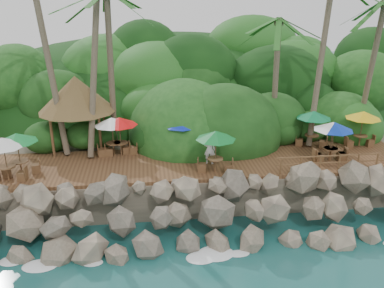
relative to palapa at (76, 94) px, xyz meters
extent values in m
plane|color=#19514F|center=(6.75, -9.18, -5.79)|extent=(140.00, 140.00, 0.00)
cube|color=gray|center=(6.75, 6.82, -4.74)|extent=(32.00, 25.20, 2.10)
ellipsoid|color=#143811|center=(6.75, 14.32, -5.79)|extent=(44.80, 28.00, 15.40)
cube|color=brown|center=(6.75, -3.18, -3.59)|extent=(26.00, 5.00, 0.20)
ellipsoid|color=white|center=(-2.25, -8.88, -5.76)|extent=(1.20, 0.80, 0.06)
ellipsoid|color=white|center=(0.75, -8.88, -5.76)|extent=(1.20, 0.80, 0.06)
ellipsoid|color=white|center=(3.75, -8.88, -5.76)|extent=(1.20, 0.80, 0.06)
ellipsoid|color=white|center=(6.75, -8.88, -5.76)|extent=(1.20, 0.80, 0.06)
ellipsoid|color=white|center=(9.75, -8.88, -5.76)|extent=(1.20, 0.80, 0.06)
ellipsoid|color=white|center=(12.75, -8.88, -5.76)|extent=(1.20, 0.80, 0.06)
cylinder|color=brown|center=(-1.29, -0.60, 2.58)|extent=(1.78, 1.90, 12.04)
cylinder|color=brown|center=(1.53, -0.90, 3.61)|extent=(1.94, 2.69, 14.03)
cylinder|color=brown|center=(2.21, -0.21, 1.18)|extent=(0.59, 1.08, 9.35)
cylinder|color=brown|center=(12.52, -0.04, 0.41)|extent=(0.64, 0.61, 7.81)
ellipsoid|color=#23601E|center=(12.52, -0.04, 4.31)|extent=(6.00, 6.00, 2.40)
cylinder|color=brown|center=(15.05, -0.82, 1.63)|extent=(1.62, 2.07, 10.13)
cylinder|color=brown|center=(18.66, -0.41, 0.97)|extent=(0.66, 1.77, 8.87)
cylinder|color=brown|center=(-1.40, -1.40, -2.29)|extent=(0.16, 0.16, 2.40)
cylinder|color=brown|center=(1.40, -1.40, -2.29)|extent=(0.16, 0.16, 2.40)
cylinder|color=brown|center=(-1.40, 1.40, -2.29)|extent=(0.16, 0.16, 2.40)
cylinder|color=brown|center=(1.40, 1.40, -2.29)|extent=(0.16, 0.16, 2.40)
cone|color=brown|center=(0.00, 0.00, 0.01)|extent=(4.74, 4.74, 2.20)
cylinder|color=brown|center=(17.67, -2.03, -3.10)|extent=(0.08, 0.08, 0.77)
cylinder|color=brown|center=(17.67, -2.03, -2.71)|extent=(0.88, 0.88, 0.05)
cylinder|color=brown|center=(17.67, -2.03, -2.34)|extent=(0.05, 0.05, 2.30)
cone|color=gold|center=(17.67, -2.03, -1.35)|extent=(2.19, 2.19, 0.47)
cube|color=brown|center=(16.94, -2.08, -3.25)|extent=(0.47, 0.47, 0.48)
cube|color=brown|center=(18.40, -1.97, -3.25)|extent=(0.47, 0.47, 0.48)
cylinder|color=brown|center=(14.77, -4.00, -3.10)|extent=(0.08, 0.08, 0.77)
cylinder|color=brown|center=(14.77, -4.00, -2.71)|extent=(0.88, 0.88, 0.05)
cylinder|color=brown|center=(14.77, -4.00, -2.34)|extent=(0.05, 0.05, 2.30)
cone|color=white|center=(14.77, -4.00, -1.35)|extent=(2.19, 2.19, 0.47)
cube|color=brown|center=(14.04, -3.98, -3.25)|extent=(0.45, 0.45, 0.48)
cube|color=brown|center=(15.50, -4.02, -3.25)|extent=(0.45, 0.45, 0.48)
cylinder|color=brown|center=(14.84, -4.03, -3.10)|extent=(0.08, 0.08, 0.77)
cylinder|color=brown|center=(14.84, -4.03, -2.71)|extent=(0.88, 0.88, 0.05)
cylinder|color=brown|center=(14.84, -4.03, -2.34)|extent=(0.05, 0.05, 2.30)
cone|color=#0C30A8|center=(14.84, -4.03, -1.35)|extent=(2.19, 2.19, 0.47)
cube|color=brown|center=(14.11, -4.06, -3.25)|extent=(0.45, 0.45, 0.48)
cube|color=brown|center=(15.57, -4.01, -3.25)|extent=(0.45, 0.45, 0.48)
cylinder|color=brown|center=(2.60, -1.58, -3.10)|extent=(0.08, 0.08, 0.77)
cylinder|color=brown|center=(2.60, -1.58, -2.71)|extent=(0.88, 0.88, 0.05)
cylinder|color=brown|center=(2.60, -1.58, -2.34)|extent=(0.05, 0.05, 2.30)
cone|color=red|center=(2.60, -1.58, -1.35)|extent=(2.19, 2.19, 0.47)
cube|color=brown|center=(1.88, -1.67, -3.25)|extent=(0.49, 0.49, 0.48)
cube|color=brown|center=(3.33, -1.50, -3.25)|extent=(0.49, 0.49, 0.48)
cylinder|color=brown|center=(2.17, -1.58, -3.10)|extent=(0.08, 0.08, 0.77)
cylinder|color=brown|center=(2.17, -1.58, -2.71)|extent=(0.88, 0.88, 0.05)
cylinder|color=brown|center=(2.17, -1.58, -2.34)|extent=(0.05, 0.05, 2.30)
cone|color=white|center=(2.17, -1.58, -1.35)|extent=(2.19, 2.19, 0.47)
cube|color=brown|center=(1.45, -1.73, -3.25)|extent=(0.52, 0.52, 0.48)
cube|color=brown|center=(2.88, -1.44, -3.25)|extent=(0.52, 0.52, 0.48)
cylinder|color=brown|center=(14.63, -1.60, -3.10)|extent=(0.08, 0.08, 0.77)
cylinder|color=brown|center=(14.63, -1.60, -2.71)|extent=(0.88, 0.88, 0.05)
cylinder|color=brown|center=(14.63, -1.60, -2.34)|extent=(0.05, 0.05, 2.30)
cone|color=#0C703D|center=(14.63, -1.60, -1.35)|extent=(2.19, 2.19, 0.47)
cube|color=brown|center=(13.96, -1.31, -3.25)|extent=(0.58, 0.58, 0.48)
cube|color=brown|center=(15.30, -1.90, -3.25)|extent=(0.58, 0.58, 0.48)
cylinder|color=brown|center=(7.85, -4.78, -3.10)|extent=(0.08, 0.08, 0.77)
cylinder|color=brown|center=(7.85, -4.78, -2.71)|extent=(0.88, 0.88, 0.05)
cylinder|color=brown|center=(7.85, -4.78, -2.34)|extent=(0.05, 0.05, 2.30)
cone|color=#0B6B27|center=(7.85, -4.78, -1.35)|extent=(2.19, 2.19, 0.47)
cube|color=brown|center=(7.12, -4.66, -3.25)|extent=(0.50, 0.50, 0.48)
cube|color=brown|center=(8.57, -4.90, -3.25)|extent=(0.50, 0.50, 0.48)
cylinder|color=brown|center=(-3.11, -4.59, -3.10)|extent=(0.08, 0.08, 0.77)
cylinder|color=brown|center=(-3.11, -4.59, -2.71)|extent=(0.88, 0.88, 0.05)
cylinder|color=brown|center=(-3.11, -4.59, -2.34)|extent=(0.05, 0.05, 2.30)
cone|color=silver|center=(-3.11, -4.59, -1.35)|extent=(2.19, 2.19, 0.47)
cube|color=brown|center=(-2.38, -4.67, -3.25)|extent=(0.48, 0.48, 0.48)
cylinder|color=brown|center=(-2.62, -3.93, -3.10)|extent=(0.08, 0.08, 0.77)
cylinder|color=brown|center=(-2.62, -3.93, -2.71)|extent=(0.88, 0.88, 0.05)
cylinder|color=brown|center=(-2.62, -3.93, -2.34)|extent=(0.05, 0.05, 2.30)
cone|color=#0C732B|center=(-2.62, -3.93, -1.35)|extent=(2.19, 2.19, 0.47)
cube|color=brown|center=(-3.32, -4.15, -3.25)|extent=(0.55, 0.55, 0.48)
cube|color=brown|center=(-1.93, -3.71, -3.25)|extent=(0.55, 0.55, 0.48)
cylinder|color=brown|center=(6.25, -2.16, -3.10)|extent=(0.08, 0.08, 0.77)
cylinder|color=brown|center=(6.25, -2.16, -2.71)|extent=(0.88, 0.88, 0.05)
cylinder|color=brown|center=(6.25, -2.16, -2.34)|extent=(0.05, 0.05, 2.30)
cone|color=#0D24AF|center=(6.25, -2.16, -1.35)|extent=(2.19, 2.19, 0.47)
cube|color=brown|center=(5.58, -2.44, -3.25)|extent=(0.57, 0.57, 0.48)
cube|color=brown|center=(6.93, -1.87, -3.25)|extent=(0.57, 0.57, 0.48)
cylinder|color=brown|center=(11.32, -5.53, -2.99)|extent=(0.10, 0.10, 1.00)
cylinder|color=brown|center=(12.42, -5.53, -2.99)|extent=(0.10, 0.10, 1.00)
cylinder|color=brown|center=(13.52, -5.53, -2.99)|extent=(0.10, 0.10, 1.00)
cylinder|color=brown|center=(14.62, -5.53, -2.99)|extent=(0.10, 0.10, 1.00)
cylinder|color=brown|center=(15.72, -5.53, -2.99)|extent=(0.10, 0.10, 1.00)
cylinder|color=brown|center=(16.82, -5.53, -2.99)|extent=(0.10, 0.10, 1.00)
cube|color=brown|center=(14.62, -5.53, -2.54)|extent=(7.20, 0.06, 0.06)
cube|color=brown|center=(14.62, -5.53, -2.94)|extent=(7.20, 0.06, 0.06)
imported|color=white|center=(7.72, -3.60, -2.61)|extent=(0.72, 0.56, 1.75)
camera|label=1|loc=(4.15, -24.98, 5.65)|focal=38.00mm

